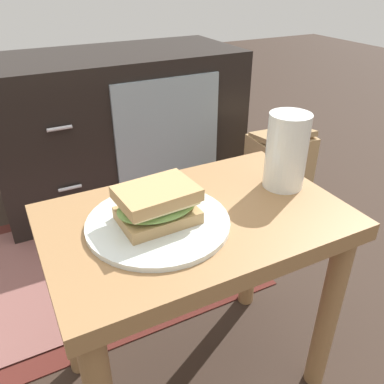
# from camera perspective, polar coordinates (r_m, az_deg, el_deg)

# --- Properties ---
(ground_plane) EXTENTS (8.00, 8.00, 0.00)m
(ground_plane) POSITION_cam_1_polar(r_m,az_deg,el_deg) (1.07, 0.43, -24.39)
(ground_plane) COLOR #2D2119
(side_table) EXTENTS (0.56, 0.36, 0.46)m
(side_table) POSITION_cam_1_polar(r_m,az_deg,el_deg) (0.79, 0.53, -8.68)
(side_table) COLOR olive
(side_table) RESTS_ON ground
(tv_cabinet) EXTENTS (0.96, 0.46, 0.58)m
(tv_cabinet) POSITION_cam_1_polar(r_m,az_deg,el_deg) (1.66, -10.37, 9.21)
(tv_cabinet) COLOR black
(tv_cabinet) RESTS_ON ground
(area_rug) EXTENTS (1.25, 0.73, 0.01)m
(area_rug) POSITION_cam_1_polar(r_m,az_deg,el_deg) (1.37, -20.05, -11.16)
(area_rug) COLOR #4C1E19
(area_rug) RESTS_ON ground
(plate) EXTENTS (0.26, 0.26, 0.01)m
(plate) POSITION_cam_1_polar(r_m,az_deg,el_deg) (0.71, -4.81, -4.50)
(plate) COLOR silver
(plate) RESTS_ON side_table
(sandwich_front) EXTENTS (0.15, 0.11, 0.07)m
(sandwich_front) POSITION_cam_1_polar(r_m,az_deg,el_deg) (0.69, -4.94, -1.91)
(sandwich_front) COLOR tan
(sandwich_front) RESTS_ON plate
(beer_glass) EXTENTS (0.08, 0.08, 0.16)m
(beer_glass) POSITION_cam_1_polar(r_m,az_deg,el_deg) (0.83, 13.37, 5.44)
(beer_glass) COLOR silver
(beer_glass) RESTS_ON side_table
(paper_bag) EXTENTS (0.24, 0.17, 0.33)m
(paper_bag) POSITION_cam_1_polar(r_m,az_deg,el_deg) (1.61, 12.30, 3.09)
(paper_bag) COLOR tan
(paper_bag) RESTS_ON ground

